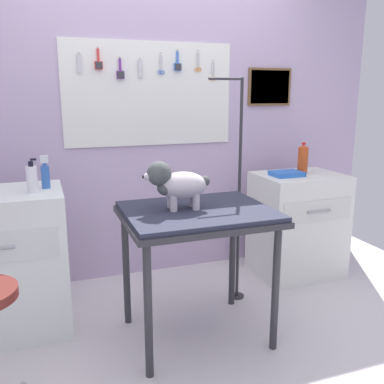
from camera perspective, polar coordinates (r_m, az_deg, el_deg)
name	(u,v)px	position (r m, az deg, el deg)	size (l,w,h in m)	color
ground	(209,354)	(2.68, 2.27, -21.00)	(4.40, 4.00, 0.04)	silver
rear_wall_panel	(151,134)	(3.45, -5.50, 7.80)	(4.00, 0.11, 2.30)	#BAA6C7
grooming_table	(197,223)	(2.51, 0.66, -4.20)	(0.87, 0.70, 0.82)	#2D2D33
grooming_arm	(238,201)	(3.01, 6.19, -1.23)	(0.30, 0.11, 1.58)	#2D2D33
dog	(176,184)	(2.44, -2.19, 1.14)	(0.40, 0.21, 0.29)	silver
counter_left	(0,264)	(2.91, -24.48, -8.77)	(0.80, 0.58, 0.90)	silver
cabinet_right	(297,224)	(3.61, 13.99, -4.26)	(0.68, 0.54, 0.85)	silver
spray_bottle_tall	(45,174)	(2.78, -19.15, 2.25)	(0.05, 0.05, 0.20)	#3567BD
pump_bottle_white	(32,179)	(2.69, -20.75, 1.69)	(0.06, 0.06, 0.20)	white
soda_bottle	(303,159)	(3.54, 14.71, 4.31)	(0.08, 0.08, 0.25)	#BE481D
supply_tray	(287,174)	(3.41, 12.65, 2.42)	(0.24, 0.18, 0.04)	blue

